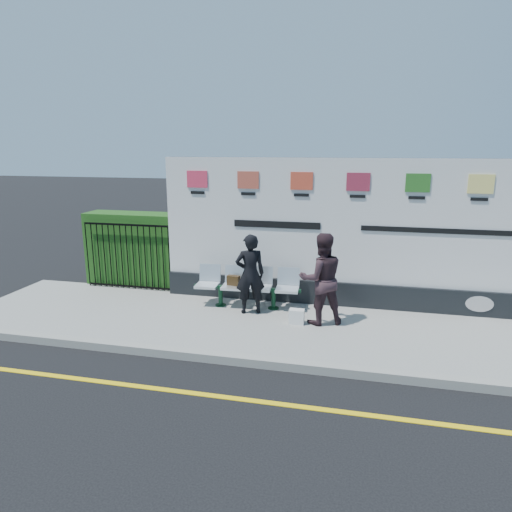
{
  "coord_description": "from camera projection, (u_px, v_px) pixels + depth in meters",
  "views": [
    {
      "loc": [
        0.57,
        -5.36,
        3.35
      ],
      "look_at": [
        -1.38,
        3.09,
        1.25
      ],
      "focal_mm": 32.0,
      "sensor_mm": 36.0,
      "label": 1
    }
  ],
  "objects": [
    {
      "name": "ground",
      "position": [
        305.0,
        408.0,
        5.99
      ],
      "size": [
        80.0,
        80.0,
        0.0
      ],
      "primitive_type": "plane",
      "color": "black"
    },
    {
      "name": "pavement",
      "position": [
        322.0,
        330.0,
        8.35
      ],
      "size": [
        14.0,
        3.0,
        0.12
      ],
      "primitive_type": "cube",
      "color": "gray",
      "rests_on": "ground"
    },
    {
      "name": "kerb",
      "position": [
        313.0,
        368.0,
        6.92
      ],
      "size": [
        14.0,
        0.18,
        0.14
      ],
      "primitive_type": "cube",
      "color": "gray",
      "rests_on": "ground"
    },
    {
      "name": "yellow_line",
      "position": [
        305.0,
        407.0,
        5.99
      ],
      "size": [
        14.0,
        0.1,
        0.01
      ],
      "primitive_type": "cube",
      "color": "yellow",
      "rests_on": "ground"
    },
    {
      "name": "billboard",
      "position": [
        355.0,
        244.0,
        9.2
      ],
      "size": [
        8.0,
        0.3,
        3.0
      ],
      "color": "black",
      "rests_on": "pavement"
    },
    {
      "name": "hedge",
      "position": [
        137.0,
        249.0,
        10.83
      ],
      "size": [
        2.35,
        0.7,
        1.7
      ],
      "primitive_type": "cube",
      "color": "#214F17",
      "rests_on": "pavement"
    },
    {
      "name": "railing",
      "position": [
        127.0,
        256.0,
        10.43
      ],
      "size": [
        2.05,
        0.06,
        1.54
      ],
      "primitive_type": null,
      "color": "black",
      "rests_on": "pavement"
    },
    {
      "name": "bench",
      "position": [
        247.0,
        296.0,
        9.33
      ],
      "size": [
        2.14,
        0.68,
        0.45
      ],
      "primitive_type": null,
      "rotation": [
        0.0,
        0.0,
        0.06
      ],
      "color": "silver",
      "rests_on": "pavement"
    },
    {
      "name": "woman_left",
      "position": [
        250.0,
        274.0,
        8.9
      ],
      "size": [
        0.68,
        0.57,
        1.59
      ],
      "primitive_type": "imported",
      "rotation": [
        0.0,
        0.0,
        3.52
      ],
      "color": "black",
      "rests_on": "pavement"
    },
    {
      "name": "woman_right",
      "position": [
        321.0,
        279.0,
        8.36
      ],
      "size": [
        1.01,
        0.9,
        1.71
      ],
      "primitive_type": "imported",
      "rotation": [
        0.0,
        0.0,
        3.51
      ],
      "color": "#322026",
      "rests_on": "pavement"
    },
    {
      "name": "handbag_brown",
      "position": [
        233.0,
        280.0,
        9.3
      ],
      "size": [
        0.28,
        0.16,
        0.2
      ],
      "primitive_type": "cube",
      "rotation": [
        0.0,
        0.0,
        -0.2
      ],
      "color": "black",
      "rests_on": "bench"
    },
    {
      "name": "carrier_bag_white",
      "position": [
        297.0,
        317.0,
        8.48
      ],
      "size": [
        0.28,
        0.17,
        0.28
      ],
      "primitive_type": "cube",
      "color": "silver",
      "rests_on": "pavement"
    }
  ]
}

